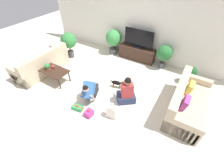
{
  "coord_description": "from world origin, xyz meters",
  "views": [
    {
      "loc": [
        2.12,
        -2.82,
        3.34
      ],
      "look_at": [
        0.39,
        0.02,
        0.45
      ],
      "focal_mm": 24.0,
      "sensor_mm": 36.0,
      "label": 1
    }
  ],
  "objects_px": {
    "mug": "(53,67)",
    "potted_plant_back_left": "(114,39)",
    "sofa_right": "(186,103)",
    "tv": "(138,40)",
    "coffee_table": "(53,71)",
    "gift_box_b": "(78,108)",
    "potted_plant_back_right": "(164,54)",
    "dog": "(118,83)",
    "sofa_left": "(42,65)",
    "potted_plant_corner_left": "(69,42)",
    "person_sitting": "(127,93)",
    "potted_plant_corner_right": "(191,73)",
    "person_kneeling": "(90,90)",
    "tabletop_plant": "(47,66)",
    "gift_box_a": "(89,113)",
    "gift_bag_a": "(112,112)",
    "tv_console": "(137,53)"
  },
  "relations": [
    {
      "from": "coffee_table",
      "to": "gift_box_b",
      "type": "bearing_deg",
      "value": -21.53
    },
    {
      "from": "potted_plant_corner_right",
      "to": "mug",
      "type": "bearing_deg",
      "value": -151.39
    },
    {
      "from": "dog",
      "to": "gift_box_b",
      "type": "height_order",
      "value": "dog"
    },
    {
      "from": "tv_console",
      "to": "gift_bag_a",
      "type": "distance_m",
      "value": 3.14
    },
    {
      "from": "potted_plant_corner_right",
      "to": "potted_plant_back_left",
      "type": "bearing_deg",
      "value": 172.19
    },
    {
      "from": "potted_plant_corner_left",
      "to": "sofa_left",
      "type": "bearing_deg",
      "value": -96.32
    },
    {
      "from": "dog",
      "to": "person_kneeling",
      "type": "bearing_deg",
      "value": 138.53
    },
    {
      "from": "potted_plant_corner_right",
      "to": "gift_box_b",
      "type": "relative_size",
      "value": 1.92
    },
    {
      "from": "tv_console",
      "to": "person_sitting",
      "type": "distance_m",
      "value": 2.45
    },
    {
      "from": "potted_plant_corner_right",
      "to": "gift_box_b",
      "type": "bearing_deg",
      "value": -130.36
    },
    {
      "from": "potted_plant_back_right",
      "to": "mug",
      "type": "relative_size",
      "value": 7.57
    },
    {
      "from": "potted_plant_back_right",
      "to": "dog",
      "type": "height_order",
      "value": "potted_plant_back_right"
    },
    {
      "from": "gift_box_a",
      "to": "gift_box_b",
      "type": "distance_m",
      "value": 0.42
    },
    {
      "from": "coffee_table",
      "to": "tv",
      "type": "relative_size",
      "value": 0.88
    },
    {
      "from": "person_sitting",
      "to": "coffee_table",
      "type": "bearing_deg",
      "value": -29.28
    },
    {
      "from": "gift_box_a",
      "to": "coffee_table",
      "type": "bearing_deg",
      "value": 162.69
    },
    {
      "from": "coffee_table",
      "to": "potted_plant_corner_left",
      "type": "height_order",
      "value": "potted_plant_corner_left"
    },
    {
      "from": "potted_plant_corner_right",
      "to": "person_sitting",
      "type": "distance_m",
      "value": 2.32
    },
    {
      "from": "gift_bag_a",
      "to": "tabletop_plant",
      "type": "bearing_deg",
      "value": 174.44
    },
    {
      "from": "coffee_table",
      "to": "person_sitting",
      "type": "bearing_deg",
      "value": 9.16
    },
    {
      "from": "potted_plant_corner_left",
      "to": "gift_bag_a",
      "type": "height_order",
      "value": "potted_plant_corner_left"
    },
    {
      "from": "person_kneeling",
      "to": "gift_box_b",
      "type": "height_order",
      "value": "person_kneeling"
    },
    {
      "from": "sofa_right",
      "to": "person_sitting",
      "type": "xyz_separation_m",
      "value": [
        -1.55,
        -0.53,
        0.03
      ]
    },
    {
      "from": "tv",
      "to": "potted_plant_corner_right",
      "type": "height_order",
      "value": "tv"
    },
    {
      "from": "sofa_right",
      "to": "potted_plant_corner_left",
      "type": "bearing_deg",
      "value": 83.59
    },
    {
      "from": "tv_console",
      "to": "dog",
      "type": "relative_size",
      "value": 2.93
    },
    {
      "from": "person_sitting",
      "to": "dog",
      "type": "xyz_separation_m",
      "value": [
        -0.51,
        0.39,
        -0.15
      ]
    },
    {
      "from": "potted_plant_back_right",
      "to": "tabletop_plant",
      "type": "relative_size",
      "value": 4.07
    },
    {
      "from": "coffee_table",
      "to": "tv",
      "type": "bearing_deg",
      "value": 56.81
    },
    {
      "from": "sofa_left",
      "to": "potted_plant_corner_left",
      "type": "distance_m",
      "value": 1.39
    },
    {
      "from": "coffee_table",
      "to": "tv",
      "type": "xyz_separation_m",
      "value": [
        1.8,
        2.75,
        0.47
      ]
    },
    {
      "from": "sofa_right",
      "to": "gift_box_b",
      "type": "bearing_deg",
      "value": 120.71
    },
    {
      "from": "person_sitting",
      "to": "gift_box_b",
      "type": "distance_m",
      "value": 1.45
    },
    {
      "from": "coffee_table",
      "to": "tv_console",
      "type": "xyz_separation_m",
      "value": [
        1.8,
        2.75,
        -0.12
      ]
    },
    {
      "from": "sofa_left",
      "to": "tv",
      "type": "xyz_separation_m",
      "value": [
        2.58,
        2.61,
        0.56
      ]
    },
    {
      "from": "mug",
      "to": "potted_plant_back_left",
      "type": "bearing_deg",
      "value": 73.35
    },
    {
      "from": "potted_plant_back_right",
      "to": "mug",
      "type": "distance_m",
      "value": 3.94
    },
    {
      "from": "potted_plant_back_right",
      "to": "person_sitting",
      "type": "distance_m",
      "value": 2.33
    },
    {
      "from": "potted_plant_back_left",
      "to": "dog",
      "type": "bearing_deg",
      "value": -55.64
    },
    {
      "from": "potted_plant_back_left",
      "to": "potted_plant_back_right",
      "type": "distance_m",
      "value": 2.16
    },
    {
      "from": "potted_plant_corner_left",
      "to": "tabletop_plant",
      "type": "relative_size",
      "value": 4.71
    },
    {
      "from": "sofa_right",
      "to": "tv",
      "type": "xyz_separation_m",
      "value": [
        -2.28,
        1.82,
        0.56
      ]
    },
    {
      "from": "person_kneeling",
      "to": "potted_plant_corner_left",
      "type": "bearing_deg",
      "value": 125.62
    },
    {
      "from": "tv_console",
      "to": "tabletop_plant",
      "type": "distance_m",
      "value": 3.44
    },
    {
      "from": "sofa_left",
      "to": "mug",
      "type": "bearing_deg",
      "value": 85.49
    },
    {
      "from": "tv_console",
      "to": "potted_plant_corner_left",
      "type": "height_order",
      "value": "potted_plant_corner_left"
    },
    {
      "from": "potted_plant_corner_right",
      "to": "person_sitting",
      "type": "height_order",
      "value": "person_sitting"
    },
    {
      "from": "dog",
      "to": "potted_plant_corner_right",
      "type": "bearing_deg",
      "value": -65.52
    },
    {
      "from": "dog",
      "to": "gift_box_b",
      "type": "relative_size",
      "value": 1.5
    },
    {
      "from": "dog",
      "to": "potted_plant_back_right",
      "type": "bearing_deg",
      "value": -37.37
    }
  ]
}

